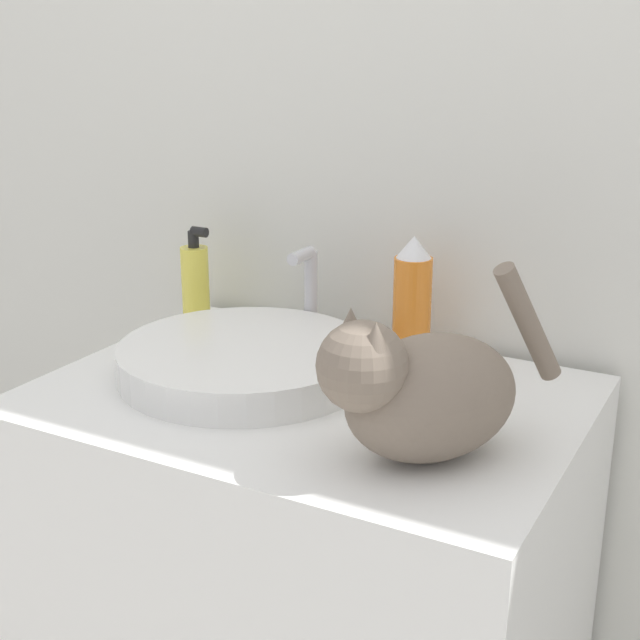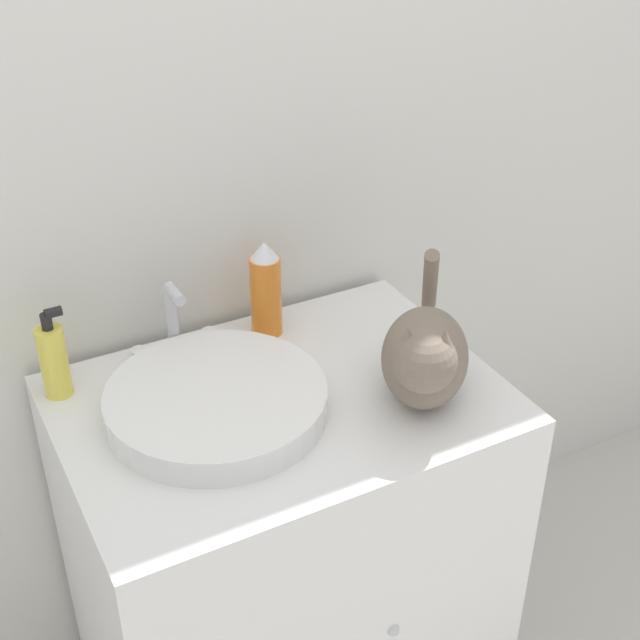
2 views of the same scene
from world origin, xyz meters
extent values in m
cube|color=silver|center=(0.00, 0.62, 1.25)|extent=(6.00, 0.05, 2.50)
cube|color=white|center=(0.00, 0.29, 0.41)|extent=(0.80, 0.58, 0.81)
cylinder|color=white|center=(-0.12, 0.30, 0.84)|extent=(0.39, 0.39, 0.05)
cylinder|color=silver|center=(-0.12, 0.51, 0.89)|extent=(0.02, 0.02, 0.15)
cylinder|color=silver|center=(-0.12, 0.48, 0.97)|extent=(0.02, 0.06, 0.02)
cylinder|color=white|center=(-0.19, 0.51, 0.83)|extent=(0.03, 0.03, 0.03)
cylinder|color=white|center=(-0.05, 0.51, 0.83)|extent=(0.03, 0.03, 0.03)
ellipsoid|color=#7A6B5B|center=(0.24, 0.18, 0.89)|extent=(0.26, 0.28, 0.16)
sphere|color=#7A6B5B|center=(0.18, 0.10, 0.95)|extent=(0.16, 0.16, 0.11)
cone|color=#7A6B5B|center=(0.15, 0.12, 1.00)|extent=(0.05, 0.05, 0.04)
cone|color=#7A6B5B|center=(0.20, 0.08, 1.00)|extent=(0.05, 0.05, 0.04)
cylinder|color=#7A6B5B|center=(0.32, 0.30, 0.97)|extent=(0.09, 0.11, 0.17)
cylinder|color=#EADB4C|center=(-0.35, 0.49, 0.88)|extent=(0.05, 0.05, 0.14)
cylinder|color=black|center=(-0.35, 0.49, 0.97)|extent=(0.02, 0.02, 0.03)
cylinder|color=black|center=(-0.34, 0.49, 0.98)|extent=(0.03, 0.02, 0.02)
cylinder|color=orange|center=(0.07, 0.50, 0.90)|extent=(0.06, 0.06, 0.17)
cone|color=white|center=(0.07, 0.50, 1.00)|extent=(0.06, 0.06, 0.04)
camera|label=1|loc=(0.60, -0.78, 1.33)|focal=50.00mm
camera|label=2|loc=(-0.55, -0.90, 1.79)|focal=50.00mm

